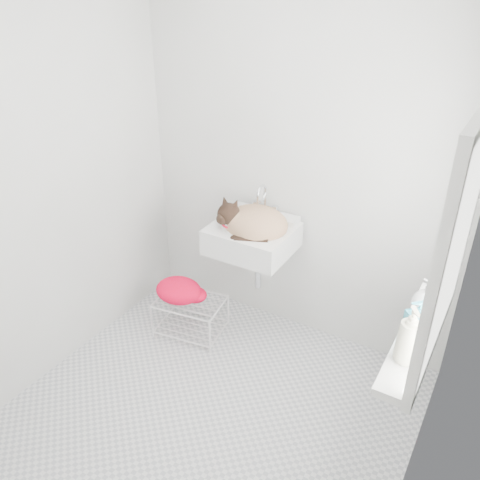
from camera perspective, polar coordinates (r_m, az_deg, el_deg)
The scene contains 15 objects.
floor at distance 3.14m, azimuth -2.98°, elevation -18.71°, with size 2.20×2.00×0.02m, color silver.
back_wall at distance 3.18m, azimuth 6.51°, elevation 9.09°, with size 2.20×0.02×2.50m, color white.
right_wall at distance 2.04m, azimuth 22.87°, elevation -5.10°, with size 0.02×2.00×2.50m, color white.
left_wall at distance 3.09m, azimuth -21.04°, elevation 6.68°, with size 0.02×2.00×2.50m, color white.
window_glass at distance 2.17m, azimuth 23.92°, elevation -0.20°, with size 0.01×0.80×1.00m, color white.
window_frame at distance 2.17m, azimuth 23.54°, elevation -0.10°, with size 0.04×0.90×1.10m, color white.
windowsill at distance 2.45m, azimuth 19.78°, elevation -10.46°, with size 0.16×0.88×0.04m, color white.
sink at distance 3.19m, azimuth 1.43°, elevation 1.53°, with size 0.52×0.45×0.21m, color white.
faucet at distance 3.28m, azimuth 3.01°, elevation 4.94°, with size 0.19×0.13×0.19m, color silver, non-canonical shape.
cat at distance 3.16m, azimuth 1.48°, elevation 2.00°, with size 0.47×0.40×0.27m.
wire_rack at distance 3.59m, azimuth -5.71°, elevation -8.48°, with size 0.45×0.32×0.27m, color silver.
towel at distance 3.52m, azimuth -7.03°, elevation -6.31°, with size 0.34×0.24×0.14m, color #DF0006.
bottle_a at distance 2.28m, azimuth 18.39°, elevation -12.99°, with size 0.09×0.09×0.23m, color beige.
bottle_b at distance 2.41m, azimuth 19.39°, elevation -10.59°, with size 0.09×0.09×0.20m, color teal.
bottle_c at distance 2.57m, azimuth 20.42°, elevation -8.09°, with size 0.15×0.15×0.19m, color silver.
Camera 1 is at (1.22, -1.74, 2.31)m, focal length 37.05 mm.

